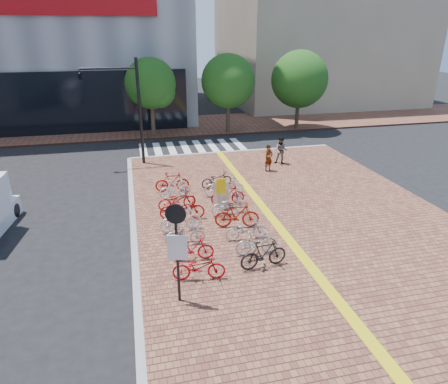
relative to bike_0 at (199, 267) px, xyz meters
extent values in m
plane|color=black|center=(1.95, 2.57, -0.61)|extent=(120.00, 120.00, 0.00)
cube|color=brown|center=(4.95, -2.43, -0.54)|extent=(14.00, 34.00, 0.15)
cube|color=yellow|center=(3.95, -2.43, -0.46)|extent=(0.40, 34.00, 0.01)
cube|color=gray|center=(-2.05, -2.43, -0.54)|extent=(0.25, 34.00, 0.15)
cube|color=gray|center=(4.95, 14.57, -0.54)|extent=(14.00, 0.25, 0.15)
cube|color=brown|center=(1.95, 23.57, -0.54)|extent=(70.00, 8.00, 0.15)
cube|color=gray|center=(19.95, 34.57, 8.39)|extent=(20.00, 18.00, 18.00)
cube|color=silver|center=(-1.05, 16.57, -0.61)|extent=(0.50, 4.00, 0.01)
cube|color=silver|center=(-0.05, 16.57, -0.61)|extent=(0.50, 4.00, 0.01)
cube|color=silver|center=(0.95, 16.57, -0.61)|extent=(0.50, 4.00, 0.01)
cube|color=silver|center=(1.95, 16.57, -0.61)|extent=(0.50, 4.00, 0.01)
cube|color=silver|center=(2.95, 16.57, -0.61)|extent=(0.50, 4.00, 0.01)
cube|color=silver|center=(3.95, 16.57, -0.61)|extent=(0.50, 4.00, 0.01)
cube|color=silver|center=(4.95, 16.57, -0.61)|extent=(0.50, 4.00, 0.01)
cube|color=silver|center=(5.95, 16.57, -0.61)|extent=(0.50, 4.00, 0.01)
cylinder|color=#38281E|center=(-0.05, 20.07, 0.84)|extent=(0.32, 0.32, 2.60)
sphere|color=#194714|center=(-0.05, 20.07, 3.59)|extent=(3.80, 3.80, 3.80)
sphere|color=#194714|center=(0.55, 19.77, 2.99)|extent=(2.40, 2.40, 2.40)
cylinder|color=#38281E|center=(5.95, 20.07, 0.84)|extent=(0.32, 0.32, 2.60)
sphere|color=#194714|center=(5.95, 20.07, 3.59)|extent=(4.20, 4.20, 4.20)
sphere|color=#194714|center=(6.55, 19.77, 2.99)|extent=(2.40, 2.40, 2.40)
cylinder|color=#38281E|center=(11.95, 20.07, 0.84)|extent=(0.32, 0.32, 2.60)
sphere|color=#194714|center=(11.95, 20.07, 3.59)|extent=(4.60, 4.60, 4.60)
sphere|color=#194714|center=(12.55, 19.77, 2.99)|extent=(2.40, 2.40, 2.40)
imported|color=#BA0D14|center=(0.00, 0.00, 0.00)|extent=(1.83, 0.88, 0.92)
imported|color=#B70D1A|center=(-0.02, 1.24, 0.01)|extent=(1.59, 0.59, 0.93)
imported|color=#ABACB0|center=(-0.12, 2.40, 0.01)|extent=(1.58, 0.50, 0.94)
imported|color=silver|center=(-0.13, 3.56, 0.07)|extent=(1.82, 0.75, 1.06)
imported|color=red|center=(0.09, 4.70, 0.05)|extent=(2.03, 0.90, 1.03)
imported|color=#A50B0C|center=(0.01, 5.79, 0.01)|extent=(1.86, 0.87, 0.94)
imported|color=silver|center=(0.07, 7.15, 0.02)|extent=(1.66, 0.67, 0.97)
imported|color=#9F100B|center=(0.04, 8.08, 0.06)|extent=(1.76, 0.60, 1.04)
imported|color=black|center=(2.31, 0.20, 0.06)|extent=(1.80, 0.72, 1.05)
imported|color=#B7B7BC|center=(2.34, 1.10, 0.02)|extent=(1.63, 0.48, 0.97)
imported|color=#A7A7AC|center=(2.30, 2.29, -0.02)|extent=(1.68, 0.59, 0.88)
imported|color=#9F180B|center=(2.22, 3.39, 0.10)|extent=(1.94, 0.88, 1.13)
imported|color=silver|center=(2.22, 4.73, 0.00)|extent=(1.82, 0.85, 0.92)
imported|color=#A00B12|center=(2.42, 5.82, 0.03)|extent=(1.65, 0.54, 0.98)
imported|color=silver|center=(2.49, 6.85, 0.07)|extent=(2.05, 0.85, 1.05)
imported|color=black|center=(2.38, 8.10, -0.02)|extent=(1.76, 0.86, 0.89)
imported|color=gray|center=(5.93, 10.04, 0.32)|extent=(0.68, 0.58, 1.57)
imported|color=#4D5362|center=(7.13, 11.14, 0.39)|extent=(1.02, 0.94, 1.69)
cube|color=#A8A9AD|center=(2.04, 5.57, 0.19)|extent=(0.69, 0.58, 1.29)
cylinder|color=#B7B7BC|center=(1.90, 5.00, 0.34)|extent=(0.07, 0.07, 1.60)
cube|color=yellow|center=(1.90, 4.96, 0.82)|extent=(0.45, 0.07, 0.71)
cylinder|color=black|center=(-0.78, -0.96, 1.15)|extent=(0.11, 0.11, 3.22)
cylinder|color=black|center=(-0.78, -1.03, 2.49)|extent=(0.59, 0.21, 0.60)
cube|color=silver|center=(-0.78, -1.03, 1.42)|extent=(0.58, 0.21, 0.80)
cylinder|color=black|center=(-1.16, 13.31, 2.69)|extent=(0.19, 0.19, 6.31)
cylinder|color=black|center=(-2.74, 13.31, 5.27)|extent=(3.15, 0.13, 0.13)
imported|color=black|center=(-4.32, 13.31, 4.95)|extent=(0.28, 1.31, 0.53)
cylinder|color=black|center=(-7.20, 6.97, -0.29)|extent=(0.28, 0.66, 0.64)
camera|label=1|loc=(-1.80, -11.15, 7.22)|focal=32.00mm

